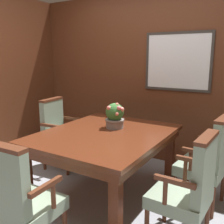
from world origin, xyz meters
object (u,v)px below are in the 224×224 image
(potted_plant, at_px, (115,116))
(chair_right_near, at_px, (189,187))
(dining_table, at_px, (105,141))
(chair_right_far, at_px, (209,159))
(chair_left_far, at_px, (59,131))
(chair_head_near, at_px, (19,198))

(potted_plant, bearing_deg, chair_right_near, -28.22)
(dining_table, distance_m, potted_plant, 0.32)
(dining_table, relative_size, chair_right_far, 1.56)
(chair_left_far, bearing_deg, potted_plant, -102.17)
(chair_left_far, xyz_separation_m, chair_right_near, (2.00, -0.67, 0.00))
(chair_right_near, bearing_deg, potted_plant, -115.92)
(chair_head_near, bearing_deg, chair_right_far, -126.79)
(dining_table, distance_m, chair_head_near, 1.16)
(dining_table, bearing_deg, potted_plant, 90.60)
(dining_table, relative_size, chair_left_far, 1.56)
(chair_right_near, xyz_separation_m, chair_head_near, (-1.03, -0.82, 0.00))
(dining_table, xyz_separation_m, chair_left_far, (-0.98, 0.34, -0.12))
(dining_table, xyz_separation_m, chair_right_near, (1.02, -0.33, -0.12))
(chair_right_far, distance_m, chair_head_near, 1.84)
(chair_left_far, height_order, chair_right_near, same)
(dining_table, xyz_separation_m, chair_head_near, (-0.02, -1.15, -0.12))
(chair_right_far, distance_m, chair_right_near, 0.70)
(chair_left_far, bearing_deg, chair_right_near, -113.63)
(dining_table, xyz_separation_m, chair_right_far, (1.03, 0.37, -0.12))
(potted_plant, bearing_deg, chair_left_far, 173.04)
(chair_head_near, bearing_deg, chair_right_near, -143.78)
(dining_table, distance_m, chair_right_near, 1.07)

